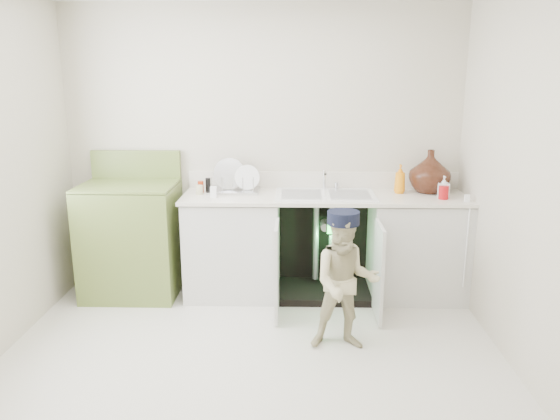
% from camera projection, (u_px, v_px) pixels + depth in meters
% --- Properties ---
extents(ground, '(3.50, 3.50, 0.00)m').
position_uv_depth(ground, '(252.00, 361.00, 3.72)').
color(ground, beige).
rests_on(ground, ground).
extents(room_shell, '(6.00, 5.50, 1.26)m').
position_uv_depth(room_shell, '(249.00, 182.00, 3.42)').
color(room_shell, beige).
rests_on(room_shell, ground).
extents(counter_run, '(2.44, 1.02, 1.27)m').
position_uv_depth(counter_run, '(329.00, 241.00, 4.76)').
color(counter_run, silver).
rests_on(counter_run, ground).
extents(avocado_stove, '(0.80, 0.65, 1.24)m').
position_uv_depth(avocado_stove, '(132.00, 238.00, 4.77)').
color(avocado_stove, olive).
rests_on(avocado_stove, ground).
extents(repair_worker, '(0.49, 0.83, 1.00)m').
position_uv_depth(repair_worker, '(346.00, 281.00, 3.80)').
color(repair_worker, beige).
rests_on(repair_worker, ground).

